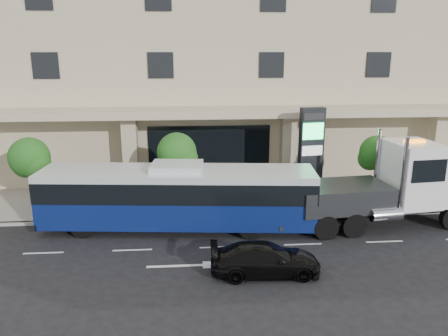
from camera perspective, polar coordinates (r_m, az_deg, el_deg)
The scene contains 11 objects.
ground at distance 22.10m, azimuth -0.94°, elevation -8.64°, with size 120.00×120.00×0.00m, color black.
sidewalk at distance 26.73m, azimuth -1.59°, elevation -4.18°, with size 120.00×6.00×0.15m, color gray.
curb at distance 23.92m, azimuth -1.23°, elevation -6.55°, with size 120.00×0.30×0.15m, color gray.
convention_center at distance 35.65m, azimuth -2.58°, elevation 16.83°, with size 60.00×17.60×20.00m.
tree_left at distance 26.01m, azimuth -24.00°, elevation 0.92°, with size 2.27×2.20×4.22m.
tree_mid at distance 24.46m, azimuth -6.11°, elevation 1.69°, with size 2.28×2.20×4.38m.
tree_right at distance 26.74m, azimuth 19.37°, elevation 1.57°, with size 2.10×2.00×4.04m.
city_bus at distance 22.27m, azimuth -6.08°, elevation -3.64°, with size 13.96×4.21×3.49m.
tow_truck at distance 24.26m, azimuth 21.14°, elevation -2.39°, with size 10.91×3.65×4.94m.
black_sedan at distance 18.30m, azimuth 5.43°, elevation -11.76°, with size 1.83×4.50×1.31m, color black.
signage_pylon at distance 25.85m, azimuth 11.26°, elevation 1.66°, with size 1.46×0.71×5.64m.
Camera 1 is at (-1.19, -20.20, 8.91)m, focal length 35.00 mm.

